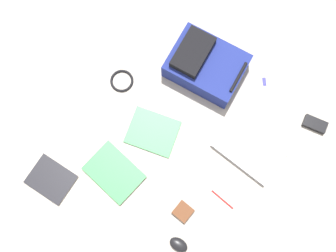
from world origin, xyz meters
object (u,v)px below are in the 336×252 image
cable_coil (122,81)px  book_comic (153,132)px  pen_black (223,200)px  computer_mouse (179,245)px  usb_stick (264,81)px  book_red (51,179)px  earbud_pouch (183,212)px  power_brick (315,124)px  laptop (251,147)px  backpack (205,65)px  book_blue (114,172)px

cable_coil → book_comic: bearing=68.8°
pen_black → book_comic: bearing=-96.6°
computer_mouse → usb_stick: (-0.96, -0.15, -0.01)m
cable_coil → book_red: bearing=4.3°
book_red → earbud_pouch: earbud_pouch is taller
computer_mouse → cable_coil: (-0.49, -0.77, -0.01)m
usb_stick → power_brick: bearing=84.4°
laptop → book_comic: (0.25, -0.46, -0.01)m
book_comic → pen_black: size_ratio=2.18×
cable_coil → earbud_pouch: bearing=63.0°
book_comic → usb_stick: 0.67m
power_brick → book_comic: bearing=-49.5°
book_comic → book_red: 0.58m
computer_mouse → pen_black: 0.32m
earbud_pouch → book_red: bearing=-65.7°
computer_mouse → earbud_pouch: bearing=-157.7°
book_comic → power_brick: (-0.56, 0.65, 0.01)m
laptop → computer_mouse: (0.62, 0.00, 0.00)m
book_comic → usb_stick: size_ratio=6.86×
backpack → power_brick: size_ratio=3.49×
computer_mouse → laptop: bearing=172.8°
book_blue → computer_mouse: size_ratio=3.06×
computer_mouse → power_brick: 0.95m
power_brick → book_red: bearing=-40.4°
backpack → earbud_pouch: bearing=28.8°
earbud_pouch → computer_mouse: bearing=29.5°
book_blue → power_brick: 1.09m
cable_coil → usb_stick: 0.78m
backpack → book_comic: bearing=-0.7°
cable_coil → pen_black: bearing=77.6°
book_comic → computer_mouse: size_ratio=3.17×
laptop → cable_coil: bearing=-80.4°
book_comic → book_blue: (0.29, -0.02, 0.01)m
laptop → book_blue: bearing=-41.8°
laptop → book_red: (0.77, -0.72, -0.01)m
computer_mouse → pen_black: computer_mouse is taller
laptop → earbud_pouch: (0.48, -0.08, -0.00)m
backpack → laptop: backpack is taller
book_blue → earbud_pouch: size_ratio=3.49×
book_blue → cable_coil: book_blue is taller
computer_mouse → backpack: bearing=-158.3°
cable_coil → power_brick: (-0.44, 0.96, 0.01)m
book_red → computer_mouse: computer_mouse is taller
laptop → book_comic: laptop is taller
book_blue → backpack: bearing=177.7°
computer_mouse → book_blue: bearing=-106.7°
usb_stick → cable_coil: bearing=-52.4°
laptop → earbud_pouch: bearing=-9.5°
backpack → laptop: size_ratio=1.23×
book_blue → laptop: bearing=138.2°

